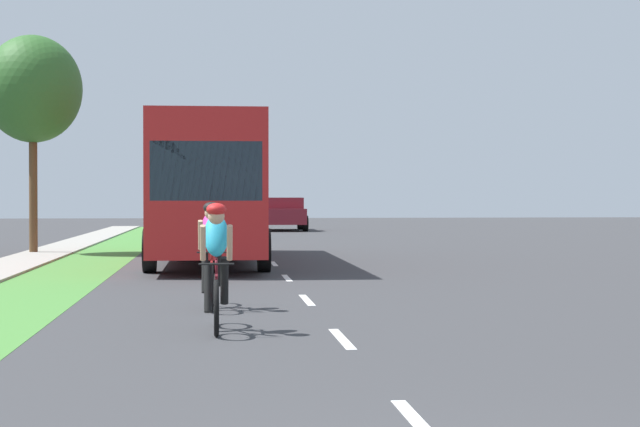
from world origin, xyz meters
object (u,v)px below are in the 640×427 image
Objects in this scene: cyclist_lead at (216,266)px; street_tree_near at (33,90)px; sedan_blue at (205,219)px; pickup_maroon at (283,214)px; cyclist_trailing at (212,254)px; bus_red at (208,184)px.

cyclist_lead is 0.27× the size of street_tree_near.
sedan_blue is 0.84× the size of pickup_maroon.
cyclist_lead is 39.67m from pickup_maroon.
cyclist_lead and cyclist_trailing have the same top height.
cyclist_lead is at bearing -74.14° from street_tree_near.
pickup_maroon is at bearing 67.55° from sedan_blue.
pickup_maroon reaches higher than cyclist_trailing.
bus_red is 16.28m from sedan_blue.
bus_red is at bearing -89.29° from sedan_blue.
bus_red is 2.70× the size of sedan_blue.
cyclist_trailing is 0.15× the size of bus_red.
sedan_blue is at bearing 90.72° from cyclist_lead.
pickup_maroon reaches higher than sedan_blue.
bus_red reaches higher than sedan_blue.
sedan_blue is at bearing -112.45° from pickup_maroon.
street_tree_near is (-5.28, 18.57, 3.98)m from cyclist_lead.
street_tree_near reaches higher than cyclist_trailing.
street_tree_near is at bearing 105.86° from cyclist_lead.
pickup_maroon is at bearing 81.97° from bus_red.
pickup_maroon is (3.78, 9.16, 0.06)m from sedan_blue.
bus_red is (-0.12, 11.45, 1.17)m from cyclist_trailing.
bus_red reaches higher than pickup_maroon.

